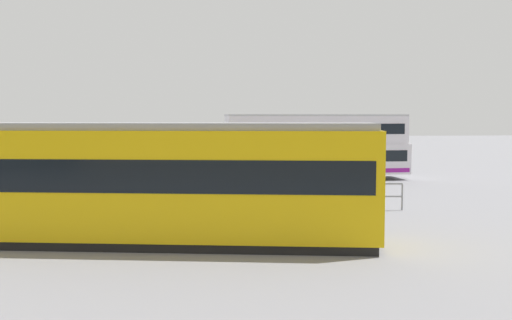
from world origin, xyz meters
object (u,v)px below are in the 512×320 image
object	(u,v)px
double_decker_bus	(316,146)
pedestrian_near_railing	(265,179)
info_sign	(204,168)
pedestrian_crossing	(308,187)
tram_yellow	(165,181)

from	to	relation	value
double_decker_bus	pedestrian_near_railing	distance (m)	8.95
double_decker_bus	info_sign	distance (m)	12.07
double_decker_bus	pedestrian_crossing	world-z (taller)	double_decker_bus
double_decker_bus	info_sign	xyz separation A→B (m)	(6.74, 10.00, -0.31)
pedestrian_crossing	info_sign	xyz separation A→B (m)	(3.92, -1.62, 0.64)
tram_yellow	pedestrian_near_railing	bearing A→B (deg)	-115.40
pedestrian_near_railing	pedestrian_crossing	world-z (taller)	pedestrian_crossing
double_decker_bus	info_sign	size ratio (longest dim) A/B	4.53
tram_yellow	pedestrian_crossing	distance (m)	7.08
info_sign	tram_yellow	bearing A→B (deg)	78.67
pedestrian_crossing	double_decker_bus	bearing A→B (deg)	-103.67
pedestrian_near_railing	pedestrian_crossing	xyz separation A→B (m)	(-1.19, 3.69, 0.05)
double_decker_bus	pedestrian_near_railing	bearing A→B (deg)	63.16
double_decker_bus	pedestrian_near_railing	xyz separation A→B (m)	(4.01, 7.93, -1.00)
tram_yellow	pedestrian_crossing	size ratio (longest dim) A/B	7.15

